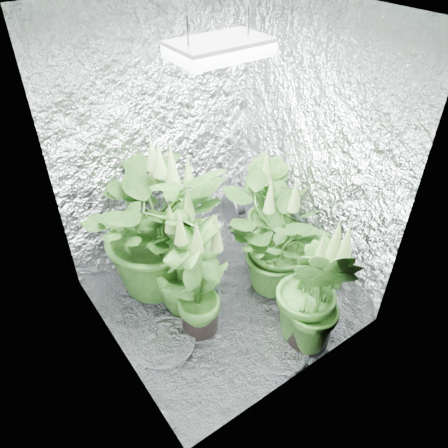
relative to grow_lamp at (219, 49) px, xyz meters
The scene contains 13 objects.
ground 1.83m from the grow_lamp, ahead, with size 1.60×1.60×0.00m, color silver.
walls 0.83m from the grow_lamp, ahead, with size 1.62×1.62×2.00m.
ceiling 0.17m from the grow_lamp, ahead, with size 1.60×1.60×0.01m, color silver.
grow_lamp is the anchor object (origin of this frame).
plant_a 1.35m from the grow_lamp, 123.22° to the left, with size 1.15×1.15×1.20m.
plant_b 1.49m from the grow_lamp, 92.84° to the left, with size 0.64×0.64×0.97m.
plant_c 1.58m from the grow_lamp, 23.03° to the left, with size 0.47×0.47×0.90m.
plant_d 1.41m from the grow_lamp, 154.07° to the left, with size 0.66×0.66×0.95m.
plant_e 1.45m from the grow_lamp, 16.78° to the right, with size 0.81×0.81×0.94m.
plant_f 1.39m from the grow_lamp, 155.37° to the right, with size 0.69×0.69×1.01m.
plant_g 1.54m from the grow_lamp, 67.48° to the right, with size 0.61×0.61×0.99m.
circulation_fan 1.87m from the grow_lamp, 47.14° to the left, with size 0.18×0.34×0.39m.
plant_label 1.70m from the grow_lamp, 63.89° to the right, with size 0.05×0.01×0.07m, color white.
Camera 1 is at (-1.29, -1.85, 2.46)m, focal length 35.00 mm.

